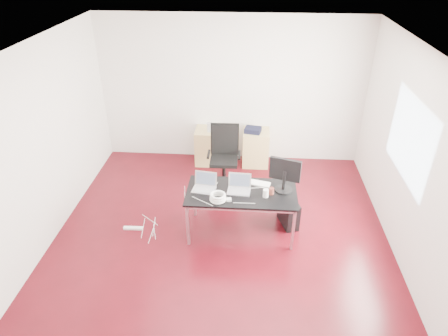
# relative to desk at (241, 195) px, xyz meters

# --- Properties ---
(room_shell) EXTENTS (5.00, 5.00, 5.00)m
(room_shell) POSITION_rel_desk_xyz_m (-0.25, -0.09, 0.73)
(room_shell) COLOR #3E070E
(room_shell) RESTS_ON ground
(desk) EXTENTS (1.60, 0.80, 0.73)m
(desk) POSITION_rel_desk_xyz_m (0.00, 0.00, 0.00)
(desk) COLOR black
(desk) RESTS_ON ground
(office_chair) EXTENTS (0.49, 0.51, 1.08)m
(office_chair) POSITION_rel_desk_xyz_m (-0.35, 1.40, -0.07)
(office_chair) COLOR black
(office_chair) RESTS_ON ground
(filing_cabinet_left) EXTENTS (0.50, 0.50, 0.70)m
(filing_cabinet_left) POSITION_rel_desk_xyz_m (-0.72, 2.14, -0.33)
(filing_cabinet_left) COLOR tan
(filing_cabinet_left) RESTS_ON ground
(filing_cabinet_right) EXTENTS (0.50, 0.50, 0.70)m
(filing_cabinet_right) POSITION_rel_desk_xyz_m (0.21, 2.14, -0.33)
(filing_cabinet_right) COLOR tan
(filing_cabinet_right) RESTS_ON ground
(pc_tower) EXTENTS (0.33, 0.49, 0.44)m
(pc_tower) POSITION_rel_desk_xyz_m (0.74, 0.24, -0.46)
(pc_tower) COLOR black
(pc_tower) RESTS_ON ground
(wastebasket) EXTENTS (0.25, 0.25, 0.28)m
(wastebasket) POSITION_rel_desk_xyz_m (-0.56, 2.02, -0.54)
(wastebasket) COLOR black
(wastebasket) RESTS_ON ground
(power_strip) EXTENTS (0.30, 0.07, 0.04)m
(power_strip) POSITION_rel_desk_xyz_m (-1.66, -0.07, -0.66)
(power_strip) COLOR white
(power_strip) RESTS_ON ground
(laptop_left) EXTENTS (0.36, 0.30, 0.23)m
(laptop_left) POSITION_rel_desk_xyz_m (-0.54, 0.04, 0.11)
(laptop_left) COLOR silver
(laptop_left) RESTS_ON desk
(laptop_right) EXTENTS (0.35, 0.28, 0.23)m
(laptop_right) POSITION_rel_desk_xyz_m (-0.04, 0.04, 0.11)
(laptop_right) COLOR silver
(laptop_right) RESTS_ON desk
(monitor) EXTENTS (0.44, 0.26, 0.51)m
(monitor) POSITION_rel_desk_xyz_m (0.61, 0.10, 0.34)
(monitor) COLOR black
(monitor) RESTS_ON desk
(keyboard) EXTENTS (0.46, 0.25, 0.02)m
(keyboard) POSITION_rel_desk_xyz_m (0.20, 0.24, 0.06)
(keyboard) COLOR white
(keyboard) RESTS_ON desk
(cup_white) EXTENTS (0.10, 0.10, 0.12)m
(cup_white) POSITION_rel_desk_xyz_m (0.34, -0.10, 0.11)
(cup_white) COLOR white
(cup_white) RESTS_ON desk
(cup_brown) EXTENTS (0.08, 0.08, 0.10)m
(cup_brown) POSITION_rel_desk_xyz_m (0.43, -0.02, 0.10)
(cup_brown) COLOR maroon
(cup_brown) RESTS_ON desk
(cable_coil) EXTENTS (0.24, 0.24, 0.11)m
(cable_coil) POSITION_rel_desk_xyz_m (-0.32, -0.24, 0.11)
(cable_coil) COLOR white
(cable_coil) RESTS_ON desk
(power_adapter) EXTENTS (0.08, 0.08, 0.03)m
(power_adapter) POSITION_rel_desk_xyz_m (-0.17, -0.23, 0.07)
(power_adapter) COLOR white
(power_adapter) RESTS_ON desk
(speaker) EXTENTS (0.10, 0.09, 0.18)m
(speaker) POSITION_rel_desk_xyz_m (-0.68, 2.06, 0.11)
(speaker) COLOR #9E9E9E
(speaker) RESTS_ON filing_cabinet_left
(navy_garment) EXTENTS (0.34, 0.29, 0.09)m
(navy_garment) POSITION_rel_desk_xyz_m (0.14, 2.10, 0.07)
(navy_garment) COLOR black
(navy_garment) RESTS_ON filing_cabinet_right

